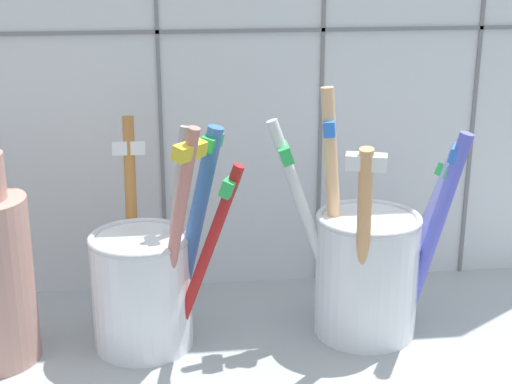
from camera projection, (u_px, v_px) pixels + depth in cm
name	position (u px, v px, depth cm)	size (l,w,h in cm)	color
counter_slab	(258.00, 358.00, 54.97)	(64.00, 22.00, 2.00)	#9EA3A8
tile_wall_back	(240.00, 37.00, 59.59)	(64.00, 2.20, 45.00)	white
toothbrush_cup_left	(147.00, 281.00, 53.53)	(10.72, 11.35, 16.86)	white
toothbrush_cup_right	(367.00, 266.00, 55.21)	(14.79, 8.90, 18.20)	white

